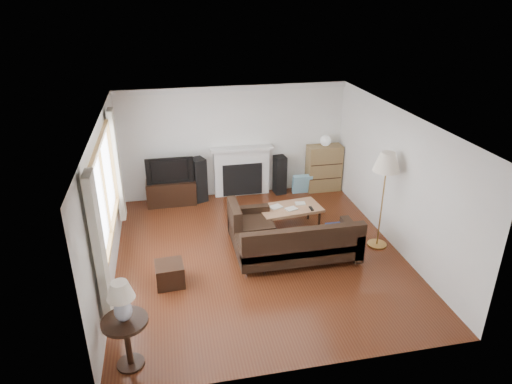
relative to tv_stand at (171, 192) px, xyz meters
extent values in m
cube|color=#522412|center=(1.46, -2.48, -0.27)|extent=(5.10, 5.60, 0.04)
cube|color=white|center=(1.46, -2.48, 2.23)|extent=(5.10, 5.60, 0.04)
cube|color=white|center=(1.46, 0.27, 0.98)|extent=(5.00, 0.04, 2.50)
cube|color=white|center=(1.46, -5.23, 0.98)|extent=(5.00, 0.04, 2.50)
cube|color=white|center=(-1.04, -2.48, 0.98)|extent=(0.04, 5.50, 2.50)
cube|color=white|center=(3.96, -2.48, 0.98)|extent=(0.04, 5.50, 2.50)
cube|color=olive|center=(-0.99, -2.68, 1.28)|extent=(0.12, 2.74, 1.54)
cube|color=beige|center=(-0.94, -4.20, 1.13)|extent=(0.10, 0.35, 2.10)
cube|color=beige|center=(-0.94, -1.16, 1.13)|extent=(0.10, 0.35, 2.10)
cube|color=white|center=(1.61, 0.16, 0.31)|extent=(1.40, 0.26, 1.15)
cube|color=black|center=(0.00, 0.00, 0.00)|extent=(1.07, 0.48, 0.53)
imported|color=black|center=(0.00, 0.00, 0.56)|extent=(1.01, 0.13, 0.58)
cube|color=black|center=(0.62, 0.04, 0.23)|extent=(0.38, 0.41, 1.00)
cube|color=black|center=(2.48, 0.07, 0.18)|extent=(0.28, 0.32, 0.90)
cube|color=olive|center=(3.53, 0.05, 0.28)|extent=(0.79, 0.38, 1.09)
sphere|color=white|center=(3.53, 0.05, 0.94)|extent=(0.25, 0.25, 0.25)
cube|color=black|center=(2.08, -2.79, 0.11)|extent=(2.31, 1.68, 0.74)
cube|color=#A5734F|center=(2.25, -1.65, -0.03)|extent=(1.28, 0.80, 0.47)
cube|color=black|center=(-0.14, -3.06, -0.08)|extent=(0.47, 0.47, 0.37)
cube|color=#B0823D|center=(3.67, -2.61, 0.65)|extent=(0.51, 0.51, 1.83)
cube|color=black|center=(-0.69, -4.72, 0.09)|extent=(0.57, 0.57, 0.71)
cube|color=silver|center=(-0.69, -4.72, 0.72)|extent=(0.34, 0.34, 0.54)
camera|label=1|loc=(-0.01, -9.35, 4.13)|focal=32.00mm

